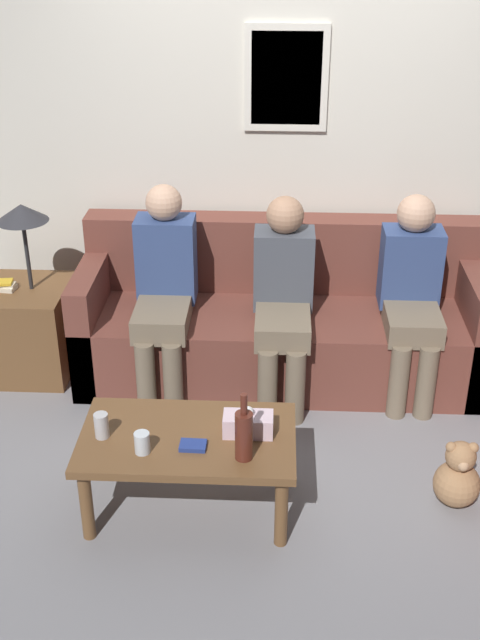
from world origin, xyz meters
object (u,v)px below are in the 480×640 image
Objects in this scene: drinking_glass at (142,443)px; person_left at (164,283)px; coffee_table at (188,446)px; wine_bottle at (244,434)px; couch_main at (280,323)px; person_right at (412,290)px; teddy_bear at (458,477)px; person_middle at (283,293)px.

person_left reaches higher than drinking_glass.
coffee_table is 0.36m from wine_bottle.
couch_main is 0.82m from person_right.
wine_bottle is (-0.16, -1.45, 0.22)m from couch_main.
teddy_bear is at bearing 3.78° from coffee_table.
coffee_table is at bearing -176.22° from teddy_bear.
teddy_bear is (0.86, -1.22, -0.17)m from couch_main.
person_left reaches higher than teddy_bear.
wine_bottle is (0.27, -0.15, 0.18)m from coffee_table.
drinking_glass is 0.08× the size of person_left.
drinking_glass is 1.29m from person_left.
drinking_glass is at bearing 177.64° from wine_bottle.
couch_main is 7.21× the size of wine_bottle.
person_right is (0.74, -0.15, 0.32)m from couch_main.
person_middle reaches higher than teddy_bear.
teddy_bear is (0.12, -1.06, -0.48)m from person_right.
person_right is at bearing 55.37° from wine_bottle.
drinking_glass is 1.37m from person_middle.
person_right reaches higher than person_middle.
wine_bottle is 0.28× the size of person_left.
couch_main reaches higher than teddy_bear.
couch_main is 6.76× the size of teddy_bear.
drinking_glass is at bearing -144.41° from coffee_table.
couch_main is at bearing 66.92° from drinking_glass.
wine_bottle is at bearing -96.18° from couch_main.
wine_bottle is at bearing -68.21° from person_left.
person_middle is (0.01, -0.22, 0.31)m from couch_main.
drinking_glass is at bearing -171.55° from teddy_bear.
wine_bottle reaches higher than teddy_bear.
coffee_table is at bearing -77.66° from person_left.
person_left is (-0.67, -0.16, 0.33)m from couch_main.
couch_main is 1.57m from drinking_glass.
couch_main reaches higher than drinking_glass.
person_right is (1.35, 1.28, 0.17)m from drinking_glass.
coffee_table is 1.20m from person_left.
teddy_bear is at bearing 8.45° from drinking_glass.
drinking_glass is (-0.19, -0.13, 0.11)m from coffee_table.
person_middle reaches higher than drinking_glass.
couch_main is 0.38m from person_middle.
wine_bottle is 0.46m from drinking_glass.
person_middle is at bearing 82.25° from wine_bottle.
person_left is 1.93m from teddy_bear.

